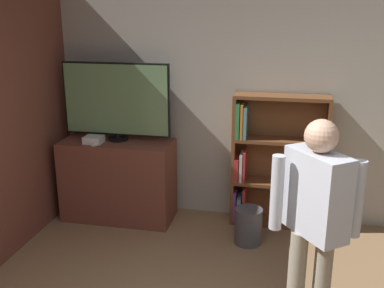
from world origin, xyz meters
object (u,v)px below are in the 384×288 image
object	(u,v)px
television	(116,101)
waste_bin	(248,226)
bookshelf	(270,162)
game_console	(94,140)
person	(315,211)

from	to	relation	value
television	waste_bin	world-z (taller)	television
bookshelf	waste_bin	distance (m)	0.76
waste_bin	game_console	bearing A→B (deg)	173.78
television	person	distance (m)	2.59
game_console	bookshelf	distance (m)	1.93
television	bookshelf	distance (m)	1.79
game_console	bookshelf	xyz separation A→B (m)	(1.88, 0.33, -0.23)
television	person	size ratio (longest dim) A/B	0.74
game_console	television	bearing A→B (deg)	37.39
bookshelf	person	bearing A→B (deg)	-77.96
person	waste_bin	bearing A→B (deg)	166.77
television	waste_bin	size ratio (longest dim) A/B	3.17
bookshelf	game_console	bearing A→B (deg)	-170.04
game_console	waste_bin	size ratio (longest dim) A/B	0.52
game_console	person	distance (m)	2.64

